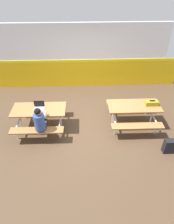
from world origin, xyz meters
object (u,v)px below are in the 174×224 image
(toolbox_grey, at_px, (152,103))
(laptop_silver, at_px, (39,107))
(picnic_table_right, at_px, (133,110))
(picnic_table_left, at_px, (39,113))
(student_nearer, at_px, (40,121))
(backpack_dark, at_px, (169,146))

(toolbox_grey, bearing_deg, laptop_silver, -179.59)
(picnic_table_right, height_order, laptop_silver, laptop_silver)
(toolbox_grey, bearing_deg, picnic_table_left, -178.98)
(picnic_table_left, xyz_separation_m, picnic_table_right, (2.96, 0.07, 0.00))
(toolbox_grey, bearing_deg, student_nearer, -169.62)
(toolbox_grey, relative_size, backpack_dark, 0.91)
(picnic_table_left, xyz_separation_m, toolbox_grey, (3.50, 0.06, 0.24))
(picnic_table_right, relative_size, laptop_silver, 5.09)
(toolbox_grey, xyz_separation_m, backpack_dark, (0.20, -1.27, -0.60))
(laptop_silver, xyz_separation_m, backpack_dark, (3.69, -1.24, -0.57))
(picnic_table_left, bearing_deg, student_nearer, -77.86)
(picnic_table_right, relative_size, toolbox_grey, 4.09)
(picnic_table_right, bearing_deg, student_nearer, -167.59)
(laptop_silver, bearing_deg, backpack_dark, -18.63)
(picnic_table_left, height_order, toolbox_grey, toolbox_grey)
(picnic_table_right, bearing_deg, laptop_silver, -179.43)
(picnic_table_left, distance_m, picnic_table_right, 2.96)
(picnic_table_right, bearing_deg, picnic_table_left, -178.71)
(picnic_table_left, height_order, picnic_table_right, same)
(picnic_table_right, distance_m, laptop_silver, 2.95)
(laptop_silver, distance_m, backpack_dark, 3.94)
(picnic_table_left, relative_size, laptop_silver, 5.09)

